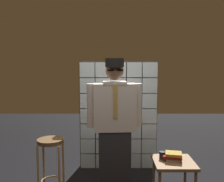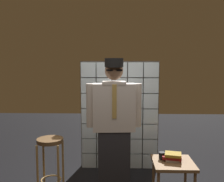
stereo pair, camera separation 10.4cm
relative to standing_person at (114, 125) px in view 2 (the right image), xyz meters
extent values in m
cube|color=silver|center=(-0.44, 0.87, -0.83)|extent=(0.24, 0.08, 0.24)
cube|color=silver|center=(-0.18, 0.87, -0.83)|extent=(0.24, 0.08, 0.24)
cube|color=silver|center=(0.07, 0.87, -0.83)|extent=(0.24, 0.08, 0.24)
cube|color=silver|center=(0.33, 0.87, -0.83)|extent=(0.24, 0.08, 0.24)
cube|color=silver|center=(0.59, 0.87, -0.83)|extent=(0.24, 0.08, 0.24)
cube|color=silver|center=(-0.44, 0.87, -0.58)|extent=(0.24, 0.08, 0.24)
cube|color=silver|center=(-0.18, 0.87, -0.58)|extent=(0.24, 0.08, 0.24)
cube|color=silver|center=(0.07, 0.87, -0.58)|extent=(0.24, 0.08, 0.24)
cube|color=silver|center=(0.33, 0.87, -0.58)|extent=(0.24, 0.08, 0.24)
cube|color=silver|center=(0.59, 0.87, -0.58)|extent=(0.24, 0.08, 0.24)
cube|color=silver|center=(-0.44, 0.87, -0.32)|extent=(0.24, 0.08, 0.24)
cube|color=silver|center=(-0.18, 0.87, -0.32)|extent=(0.24, 0.08, 0.24)
cube|color=silver|center=(0.07, 0.87, -0.32)|extent=(0.24, 0.08, 0.24)
cube|color=silver|center=(0.33, 0.87, -0.32)|extent=(0.24, 0.08, 0.24)
cube|color=silver|center=(0.59, 0.87, -0.32)|extent=(0.24, 0.08, 0.24)
cube|color=silver|center=(-0.44, 0.87, -0.06)|extent=(0.24, 0.08, 0.24)
cube|color=silver|center=(-0.18, 0.87, -0.06)|extent=(0.24, 0.08, 0.24)
cube|color=silver|center=(0.07, 0.87, -0.06)|extent=(0.24, 0.08, 0.24)
cube|color=silver|center=(0.33, 0.87, -0.06)|extent=(0.24, 0.08, 0.24)
cube|color=silver|center=(0.59, 0.87, -0.06)|extent=(0.24, 0.08, 0.24)
cube|color=silver|center=(-0.44, 0.87, 0.19)|extent=(0.24, 0.08, 0.24)
cube|color=silver|center=(-0.18, 0.87, 0.19)|extent=(0.24, 0.08, 0.24)
cube|color=silver|center=(0.07, 0.87, 0.19)|extent=(0.24, 0.08, 0.24)
cube|color=silver|center=(0.33, 0.87, 0.19)|extent=(0.24, 0.08, 0.24)
cube|color=silver|center=(0.59, 0.87, 0.19)|extent=(0.24, 0.08, 0.24)
cube|color=silver|center=(-0.44, 0.87, 0.45)|extent=(0.24, 0.08, 0.24)
cube|color=silver|center=(-0.18, 0.87, 0.45)|extent=(0.24, 0.08, 0.24)
cube|color=silver|center=(0.07, 0.87, 0.45)|extent=(0.24, 0.08, 0.24)
cube|color=silver|center=(0.33, 0.87, 0.45)|extent=(0.24, 0.08, 0.24)
cube|color=silver|center=(0.59, 0.87, 0.45)|extent=(0.24, 0.08, 0.24)
cube|color=silver|center=(-0.44, 0.87, 0.71)|extent=(0.24, 0.08, 0.24)
cube|color=silver|center=(-0.18, 0.87, 0.71)|extent=(0.24, 0.08, 0.24)
cube|color=silver|center=(0.07, 0.87, 0.71)|extent=(0.24, 0.08, 0.24)
cube|color=silver|center=(0.33, 0.87, 0.71)|extent=(0.24, 0.08, 0.24)
cube|color=silver|center=(0.59, 0.87, 0.71)|extent=(0.24, 0.08, 0.24)
cube|color=#38332D|center=(0.07, 0.92, -0.06)|extent=(1.31, 0.02, 1.82)
cube|color=#28282D|center=(0.00, 0.00, -0.52)|extent=(0.44, 0.24, 0.88)
cube|color=silver|center=(0.00, 0.00, 0.24)|extent=(0.57, 0.27, 0.62)
cube|color=tan|center=(0.01, -0.12, 0.33)|extent=(0.06, 0.01, 0.44)
cube|color=silver|center=(0.00, 0.00, 0.56)|extent=(0.32, 0.27, 0.04)
sphere|color=#846047|center=(0.00, 0.00, 0.71)|extent=(0.24, 0.24, 0.24)
ellipsoid|color=black|center=(0.00, -0.05, 0.67)|extent=(0.16, 0.09, 0.11)
cube|color=black|center=(0.01, -0.11, 0.73)|extent=(0.20, 0.03, 0.02)
cylinder|color=black|center=(0.01, -0.09, 0.77)|extent=(0.19, 0.19, 0.01)
cylinder|color=black|center=(0.00, 0.00, 0.82)|extent=(0.24, 0.24, 0.11)
cylinder|color=silver|center=(0.31, 0.02, 0.26)|extent=(0.12, 0.12, 0.57)
cylinder|color=silver|center=(-0.31, -0.02, 0.26)|extent=(0.12, 0.12, 0.57)
cylinder|color=brown|center=(-0.83, -0.13, -0.18)|extent=(0.34, 0.34, 0.05)
torus|color=tan|center=(-0.83, -0.13, -0.72)|extent=(0.27, 0.27, 0.02)
cylinder|color=tan|center=(-0.96, -0.26, -0.58)|extent=(0.03, 0.03, 0.75)
cylinder|color=tan|center=(-0.70, -0.26, -0.58)|extent=(0.03, 0.03, 0.75)
cylinder|color=tan|center=(-0.96, 0.01, -0.58)|extent=(0.03, 0.03, 0.75)
cylinder|color=tan|center=(-0.70, 0.01, -0.58)|extent=(0.03, 0.03, 0.75)
cube|color=brown|center=(0.77, -0.13, -0.47)|extent=(0.52, 0.52, 0.04)
cylinder|color=brown|center=(0.55, 0.09, -0.72)|extent=(0.04, 0.04, 0.47)
cylinder|color=brown|center=(0.99, 0.09, -0.72)|extent=(0.04, 0.04, 0.47)
cube|color=gray|center=(0.76, -0.09, -0.44)|extent=(0.19, 0.19, 0.03)
cube|color=maroon|center=(0.76, -0.10, -0.40)|extent=(0.27, 0.19, 0.04)
cube|color=olive|center=(0.77, -0.10, -0.36)|extent=(0.24, 0.21, 0.04)
cylinder|color=black|center=(0.63, -0.05, -0.40)|extent=(0.08, 0.08, 0.09)
torus|color=black|center=(0.69, -0.05, -0.40)|extent=(0.06, 0.01, 0.06)
camera|label=1|loc=(-0.03, -3.32, 0.82)|focal=40.93mm
camera|label=2|loc=(0.07, -3.32, 0.82)|focal=40.93mm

